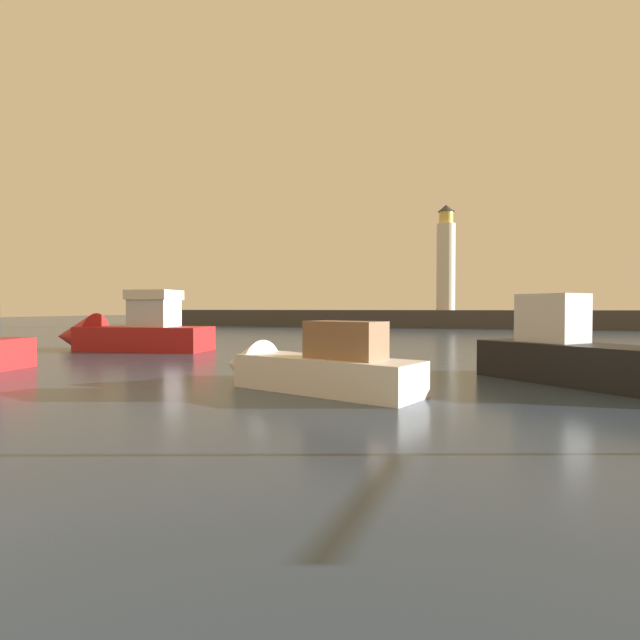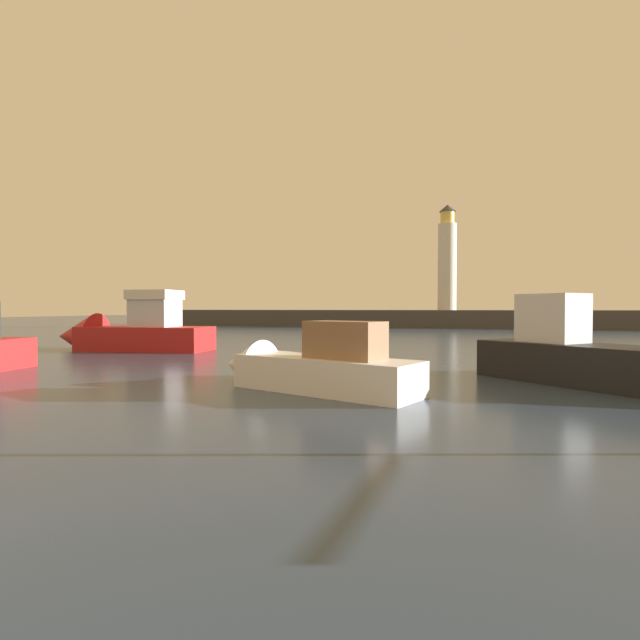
% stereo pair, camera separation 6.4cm
% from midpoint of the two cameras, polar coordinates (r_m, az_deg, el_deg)
% --- Properties ---
extents(ground_plane, '(220.00, 220.00, 0.00)m').
position_cam_midpoint_polar(ground_plane, '(33.39, 3.94, -2.73)').
color(ground_plane, '#2D3D51').
extents(breakwater, '(71.75, 5.89, 2.13)m').
position_cam_midpoint_polar(breakwater, '(64.25, 10.04, 0.17)').
color(breakwater, '#423F3D').
rests_on(breakwater, ground_plane).
extents(lighthouse, '(2.25, 2.25, 12.98)m').
position_cam_midpoint_polar(lighthouse, '(64.15, 14.09, 6.60)').
color(lighthouse, silver).
rests_on(lighthouse, breakwater).
extents(motorboat_0, '(7.00, 4.00, 2.33)m').
position_cam_midpoint_polar(motorboat_0, '(14.78, -1.98, -5.37)').
color(motorboat_0, white).
rests_on(motorboat_0, ground_plane).
extents(motorboat_1, '(7.14, 6.87, 3.23)m').
position_cam_midpoint_polar(motorboat_1, '(17.27, 29.84, -3.92)').
color(motorboat_1, black).
rests_on(motorboat_1, ground_plane).
extents(motorboat_3, '(9.44, 3.53, 4.00)m').
position_cam_midpoint_polar(motorboat_3, '(30.54, -21.51, -1.33)').
color(motorboat_3, '#B21E1E').
rests_on(motorboat_3, ground_plane).
extents(mooring_buoy, '(0.99, 0.99, 0.99)m').
position_cam_midpoint_polar(mooring_buoy, '(20.05, 6.28, -4.04)').
color(mooring_buoy, red).
rests_on(mooring_buoy, ground_plane).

